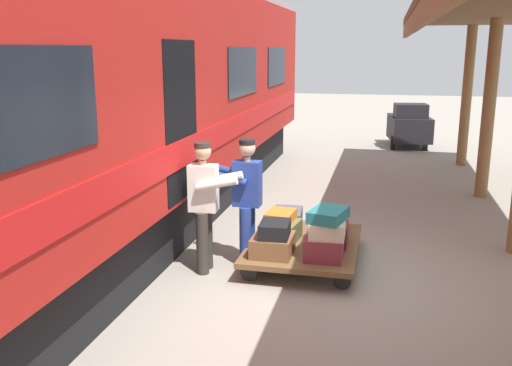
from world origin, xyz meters
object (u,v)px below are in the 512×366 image
object	(u,v)px
train_car	(74,110)
porter_in_overalls	(246,198)
suitcase_navy_fabric	(332,225)
suitcase_orange_carryall	(281,217)
suitcase_maroon_trunk	(328,234)
suitcase_teal_softside	(328,215)
luggage_cart	(304,245)
suitcase_brown_leather	(273,245)
baggage_tug	(409,126)
suitcase_slate_roller	(287,219)
porter_by_door	(205,203)
suitcase_black_hardshell	(275,229)
suitcase_cream_canvas	(327,229)
suitcase_burgundy_valise	(324,248)
suitcase_olive_duffel	(280,231)

from	to	relation	value
train_car	porter_in_overalls	world-z (taller)	train_car
suitcase_navy_fabric	suitcase_orange_carryall	bearing A→B (deg)	38.15
suitcase_maroon_trunk	porter_in_overalls	bearing A→B (deg)	12.14
suitcase_orange_carryall	suitcase_teal_softside	size ratio (longest dim) A/B	0.86
suitcase_teal_softside	train_car	bearing A→B (deg)	0.24
luggage_cart	suitcase_maroon_trunk	distance (m)	0.37
suitcase_brown_leather	baggage_tug	size ratio (longest dim) A/B	0.31
porter_in_overalls	suitcase_slate_roller	bearing A→B (deg)	-119.12
porter_by_door	suitcase_black_hardshell	bearing A→B (deg)	-178.26
suitcase_navy_fabric	baggage_tug	xyz separation A→B (m)	(-1.37, -9.34, 0.25)
suitcase_orange_carryall	porter_by_door	distance (m)	1.10
suitcase_maroon_trunk	suitcase_teal_softside	size ratio (longest dim) A/B	0.92
suitcase_maroon_trunk	suitcase_slate_roller	bearing A→B (deg)	-39.39
luggage_cart	suitcase_cream_canvas	bearing A→B (deg)	123.65
suitcase_navy_fabric	suitcase_orange_carryall	world-z (taller)	suitcase_orange_carryall
luggage_cart	suitcase_brown_leather	distance (m)	0.65
suitcase_burgundy_valise	suitcase_cream_canvas	world-z (taller)	suitcase_cream_canvas
suitcase_cream_canvas	baggage_tug	size ratio (longest dim) A/B	0.24
suitcase_maroon_trunk	suitcase_orange_carryall	world-z (taller)	suitcase_orange_carryall
baggage_tug	suitcase_cream_canvas	bearing A→B (deg)	82.72
train_car	porter_by_door	bearing A→B (deg)	177.81
luggage_cart	suitcase_olive_duffel	world-z (taller)	suitcase_olive_duffel
suitcase_navy_fabric	porter_by_door	size ratio (longest dim) A/B	0.31
porter_by_door	baggage_tug	bearing A→B (deg)	-105.46
suitcase_black_hardshell	suitcase_teal_softside	world-z (taller)	suitcase_teal_softside
porter_by_door	baggage_tug	xyz separation A→B (m)	(-2.89, -10.46, -0.30)
suitcase_maroon_trunk	baggage_tug	xyz separation A→B (m)	(-1.37, -9.87, 0.20)
suitcase_brown_leather	suitcase_teal_softside	bearing A→B (deg)	-177.40
luggage_cart	suitcase_navy_fabric	world-z (taller)	suitcase_navy_fabric
luggage_cart	suitcase_cream_canvas	size ratio (longest dim) A/B	4.51
suitcase_brown_leather	suitcase_teal_softside	size ratio (longest dim) A/B	1.03
suitcase_slate_roller	suitcase_black_hardshell	xyz separation A→B (m)	(-0.03, 1.10, 0.20)
suitcase_cream_canvas	porter_by_door	world-z (taller)	porter_by_door
suitcase_black_hardshell	suitcase_burgundy_valise	bearing A→B (deg)	-177.75
suitcase_maroon_trunk	suitcase_cream_canvas	distance (m)	0.60
suitcase_orange_carryall	suitcase_teal_softside	bearing A→B (deg)	143.02
suitcase_brown_leather	porter_by_door	size ratio (longest dim) A/B	0.33
suitcase_slate_roller	baggage_tug	xyz separation A→B (m)	(-2.02, -9.34, 0.20)
suitcase_orange_carryall	suitcase_cream_canvas	world-z (taller)	suitcase_cream_canvas
suitcase_olive_duffel	suitcase_burgundy_valise	size ratio (longest dim) A/B	1.15
suitcase_navy_fabric	suitcase_black_hardshell	bearing A→B (deg)	60.38
suitcase_orange_carryall	suitcase_maroon_trunk	bearing A→B (deg)	178.30
train_car	luggage_cart	bearing A→B (deg)	-170.23
suitcase_black_hardshell	suitcase_slate_roller	bearing A→B (deg)	-88.46
luggage_cart	porter_in_overalls	distance (m)	1.04
suitcase_burgundy_valise	baggage_tug	world-z (taller)	baggage_tug
suitcase_olive_duffel	suitcase_teal_softside	bearing A→B (deg)	143.88
suitcase_brown_leather	baggage_tug	distance (m)	10.60
suitcase_burgundy_valise	porter_by_door	bearing A→B (deg)	1.95
suitcase_navy_fabric	train_car	bearing A→B (deg)	17.53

